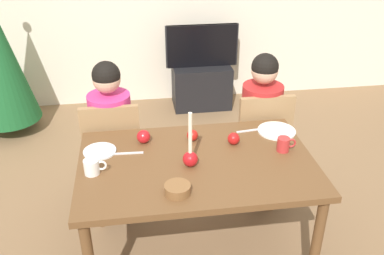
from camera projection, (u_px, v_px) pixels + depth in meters
The scene contains 19 objects.
ground_plane at pixel (196, 254), 2.89m from camera, with size 7.68×7.68×0.00m, color brown.
dining_table at pixel (197, 173), 2.57m from camera, with size 1.40×0.90×0.75m.
chair_left at pixel (113, 149), 3.10m from camera, with size 0.40×0.40×0.90m.
chair_right at pixel (260, 138), 3.24m from camera, with size 0.40×0.40×0.90m.
person_left_child at pixel (113, 140), 3.10m from camera, with size 0.30×0.30×1.17m.
person_right_child at pixel (260, 129), 3.24m from camera, with size 0.30×0.30×1.17m.
tv_stand at pixel (201, 86), 4.82m from camera, with size 0.64×0.40×0.48m, color black.
tv at pixel (202, 46), 4.60m from camera, with size 0.79×0.05×0.46m.
candle_centerpiece at pixel (190, 155), 2.45m from camera, with size 0.09×0.09×0.34m.
plate_left at pixel (100, 151), 2.61m from camera, with size 0.20×0.20×0.01m, color silver.
plate_right at pixel (277, 131), 2.84m from camera, with size 0.25×0.25×0.01m, color white.
mug_left at pixel (92, 167), 2.39m from camera, with size 0.13×0.09×0.09m.
mug_right at pixel (284, 144), 2.61m from camera, with size 0.12×0.08×0.09m.
fork_left at pixel (129, 153), 2.60m from camera, with size 0.18×0.01×0.01m, color silver.
fork_right at pixel (249, 131), 2.85m from camera, with size 0.18×0.01×0.01m, color silver.
bowl_walnuts at pixel (177, 189), 2.24m from camera, with size 0.14×0.14×0.05m, color brown.
apple_near_candle at pixel (234, 139), 2.68m from camera, with size 0.08×0.08×0.08m, color #B51616.
apple_by_left_plate at pixel (192, 135), 2.73m from camera, with size 0.07×0.07×0.07m, color #B51A14.
apple_by_right_mug at pixel (144, 137), 2.70m from camera, with size 0.09×0.09×0.09m, color red.
Camera 1 is at (-0.34, -2.09, 2.14)m, focal length 39.78 mm.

